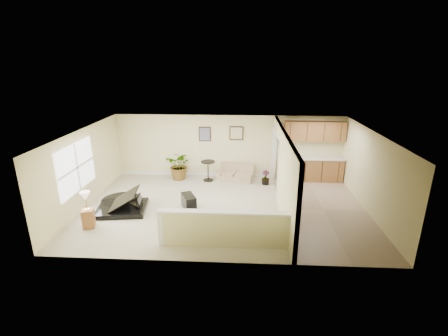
# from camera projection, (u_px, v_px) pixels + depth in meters

# --- Properties ---
(floor) EXTENTS (9.00, 9.00, 0.00)m
(floor) POSITION_uv_depth(u_px,v_px,m) (225.00, 207.00, 10.52)
(floor) COLOR #B9B290
(floor) RESTS_ON ground
(back_wall) EXTENTS (9.00, 0.04, 2.50)m
(back_wall) POSITION_uv_depth(u_px,v_px,m) (229.00, 146.00, 12.96)
(back_wall) COLOR beige
(back_wall) RESTS_ON floor
(front_wall) EXTENTS (9.00, 0.04, 2.50)m
(front_wall) POSITION_uv_depth(u_px,v_px,m) (217.00, 215.00, 7.28)
(front_wall) COLOR beige
(front_wall) RESTS_ON floor
(left_wall) EXTENTS (0.04, 6.00, 2.50)m
(left_wall) POSITION_uv_depth(u_px,v_px,m) (84.00, 168.00, 10.36)
(left_wall) COLOR beige
(left_wall) RESTS_ON floor
(right_wall) EXTENTS (0.04, 6.00, 2.50)m
(right_wall) POSITION_uv_depth(u_px,v_px,m) (372.00, 174.00, 9.88)
(right_wall) COLOR beige
(right_wall) RESTS_ON floor
(ceiling) EXTENTS (9.00, 6.00, 0.04)m
(ceiling) POSITION_uv_depth(u_px,v_px,m) (225.00, 132.00, 9.72)
(ceiling) COLOR white
(ceiling) RESTS_ON back_wall
(kitchen_vinyl) EXTENTS (2.70, 6.00, 0.01)m
(kitchen_vinyl) POSITION_uv_depth(u_px,v_px,m) (323.00, 210.00, 10.35)
(kitchen_vinyl) COLOR gray
(kitchen_vinyl) RESTS_ON floor
(interior_partition) EXTENTS (0.18, 5.99, 2.50)m
(interior_partition) POSITION_uv_depth(u_px,v_px,m) (282.00, 170.00, 10.27)
(interior_partition) COLOR beige
(interior_partition) RESTS_ON floor
(pony_half_wall) EXTENTS (3.42, 0.22, 1.00)m
(pony_half_wall) POSITION_uv_depth(u_px,v_px,m) (223.00, 228.00, 8.17)
(pony_half_wall) COLOR beige
(pony_half_wall) RESTS_ON floor
(left_window) EXTENTS (0.05, 2.15, 1.45)m
(left_window) POSITION_uv_depth(u_px,v_px,m) (76.00, 167.00, 9.82)
(left_window) COLOR white
(left_window) RESTS_ON left_wall
(wall_art_left) EXTENTS (0.48, 0.04, 0.58)m
(wall_art_left) POSITION_uv_depth(u_px,v_px,m) (205.00, 134.00, 12.82)
(wall_art_left) COLOR #341D13
(wall_art_left) RESTS_ON back_wall
(wall_mirror) EXTENTS (0.55, 0.04, 0.55)m
(wall_mirror) POSITION_uv_depth(u_px,v_px,m) (236.00, 133.00, 12.74)
(wall_mirror) COLOR #341D13
(wall_mirror) RESTS_ON back_wall
(kitchen_cabinets) EXTENTS (2.36, 0.65, 2.33)m
(kitchen_cabinets) POSITION_uv_depth(u_px,v_px,m) (310.00, 159.00, 12.65)
(kitchen_cabinets) COLOR #9A6732
(kitchen_cabinets) RESTS_ON floor
(piano) EXTENTS (1.89, 1.94, 1.41)m
(piano) POSITION_uv_depth(u_px,v_px,m) (121.00, 192.00, 10.23)
(piano) COLOR black
(piano) RESTS_ON floor
(piano_bench) EXTENTS (0.60, 0.76, 0.45)m
(piano_bench) POSITION_uv_depth(u_px,v_px,m) (189.00, 202.00, 10.39)
(piano_bench) COLOR black
(piano_bench) RESTS_ON floor
(loveseat) EXTENTS (1.56, 1.10, 0.79)m
(loveseat) POSITION_uv_depth(u_px,v_px,m) (236.00, 172.00, 12.88)
(loveseat) COLOR tan
(loveseat) RESTS_ON floor
(accent_table) EXTENTS (0.55, 0.55, 0.79)m
(accent_table) POSITION_uv_depth(u_px,v_px,m) (208.00, 168.00, 12.68)
(accent_table) COLOR black
(accent_table) RESTS_ON floor
(palm_plant) EXTENTS (1.22, 1.12, 1.15)m
(palm_plant) POSITION_uv_depth(u_px,v_px,m) (180.00, 165.00, 12.83)
(palm_plant) COLOR black
(palm_plant) RESTS_ON floor
(small_plant) EXTENTS (0.35, 0.35, 0.55)m
(small_plant) POSITION_uv_depth(u_px,v_px,m) (266.00, 179.00, 12.38)
(small_plant) COLOR black
(small_plant) RESTS_ON floor
(lamp_stand) EXTENTS (0.40, 0.40, 1.09)m
(lamp_stand) POSITION_uv_depth(u_px,v_px,m) (88.00, 212.00, 9.14)
(lamp_stand) COLOR #9A6732
(lamp_stand) RESTS_ON floor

